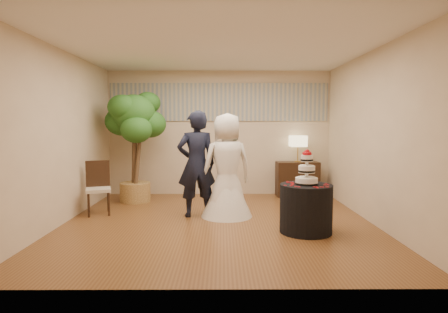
{
  "coord_description": "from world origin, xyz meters",
  "views": [
    {
      "loc": [
        0.07,
        -6.02,
        1.61
      ],
      "look_at": [
        0.1,
        0.4,
        1.05
      ],
      "focal_mm": 30.0,
      "sensor_mm": 36.0,
      "label": 1
    }
  ],
  "objects_px": {
    "table_lamp": "(298,149)",
    "bride": "(227,165)",
    "cake_table": "(306,208)",
    "ficus_tree": "(134,146)",
    "groom": "(197,164)",
    "console": "(297,179)",
    "side_chair": "(98,188)",
    "wedding_cake": "(307,167)"
  },
  "relations": [
    {
      "from": "ficus_tree",
      "to": "side_chair",
      "type": "distance_m",
      "value": 1.35
    },
    {
      "from": "table_lamp",
      "to": "ficus_tree",
      "type": "relative_size",
      "value": 0.25
    },
    {
      "from": "table_lamp",
      "to": "console",
      "type": "bearing_deg",
      "value": 0.0
    },
    {
      "from": "groom",
      "to": "side_chair",
      "type": "xyz_separation_m",
      "value": [
        -1.76,
        0.14,
        -0.44
      ]
    },
    {
      "from": "table_lamp",
      "to": "bride",
      "type": "bearing_deg",
      "value": -131.22
    },
    {
      "from": "console",
      "to": "side_chair",
      "type": "distance_m",
      "value": 4.23
    },
    {
      "from": "cake_table",
      "to": "wedding_cake",
      "type": "xyz_separation_m",
      "value": [
        0.0,
        0.0,
        0.62
      ]
    },
    {
      "from": "groom",
      "to": "bride",
      "type": "height_order",
      "value": "groom"
    },
    {
      "from": "wedding_cake",
      "to": "table_lamp",
      "type": "height_order",
      "value": "table_lamp"
    },
    {
      "from": "console",
      "to": "side_chair",
      "type": "xyz_separation_m",
      "value": [
        -3.88,
        -1.68,
        0.09
      ]
    },
    {
      "from": "ficus_tree",
      "to": "bride",
      "type": "bearing_deg",
      "value": -33.37
    },
    {
      "from": "bride",
      "to": "console",
      "type": "height_order",
      "value": "bride"
    },
    {
      "from": "groom",
      "to": "wedding_cake",
      "type": "bearing_deg",
      "value": 135.8
    },
    {
      "from": "bride",
      "to": "side_chair",
      "type": "relative_size",
      "value": 1.89
    },
    {
      "from": "table_lamp",
      "to": "ficus_tree",
      "type": "bearing_deg",
      "value": -170.43
    },
    {
      "from": "console",
      "to": "wedding_cake",
      "type": "bearing_deg",
      "value": -100.75
    },
    {
      "from": "console",
      "to": "table_lamp",
      "type": "bearing_deg",
      "value": 0.0
    },
    {
      "from": "wedding_cake",
      "to": "console",
      "type": "distance_m",
      "value": 2.9
    },
    {
      "from": "wedding_cake",
      "to": "side_chair",
      "type": "xyz_separation_m",
      "value": [
        -3.45,
        1.12,
        -0.5
      ]
    },
    {
      "from": "groom",
      "to": "side_chair",
      "type": "bearing_deg",
      "value": -18.72
    },
    {
      "from": "cake_table",
      "to": "groom",
      "type": "bearing_deg",
      "value": 149.86
    },
    {
      "from": "groom",
      "to": "console",
      "type": "xyz_separation_m",
      "value": [
        2.12,
        1.82,
        -0.53
      ]
    },
    {
      "from": "bride",
      "to": "groom",
      "type": "bearing_deg",
      "value": -19.07
    },
    {
      "from": "groom",
      "to": "cake_table",
      "type": "xyz_separation_m",
      "value": [
        1.69,
        -0.98,
        -0.56
      ]
    },
    {
      "from": "bride",
      "to": "table_lamp",
      "type": "bearing_deg",
      "value": -149.83
    },
    {
      "from": "cake_table",
      "to": "console",
      "type": "bearing_deg",
      "value": 81.19
    },
    {
      "from": "console",
      "to": "table_lamp",
      "type": "distance_m",
      "value": 0.68
    },
    {
      "from": "bride",
      "to": "wedding_cake",
      "type": "relative_size",
      "value": 3.45
    },
    {
      "from": "bride",
      "to": "cake_table",
      "type": "xyz_separation_m",
      "value": [
        1.17,
        -0.98,
        -0.54
      ]
    },
    {
      "from": "groom",
      "to": "side_chair",
      "type": "relative_size",
      "value": 1.94
    },
    {
      "from": "side_chair",
      "to": "bride",
      "type": "bearing_deg",
      "value": -22.59
    },
    {
      "from": "bride",
      "to": "side_chair",
      "type": "xyz_separation_m",
      "value": [
        -2.28,
        0.15,
        -0.42
      ]
    },
    {
      "from": "ficus_tree",
      "to": "side_chair",
      "type": "bearing_deg",
      "value": -110.03
    },
    {
      "from": "ficus_tree",
      "to": "cake_table",
      "type": "bearing_deg",
      "value": -36.01
    },
    {
      "from": "side_chair",
      "to": "table_lamp",
      "type": "bearing_deg",
      "value": 4.51
    },
    {
      "from": "groom",
      "to": "wedding_cake",
      "type": "relative_size",
      "value": 3.53
    },
    {
      "from": "cake_table",
      "to": "table_lamp",
      "type": "xyz_separation_m",
      "value": [
        0.43,
        2.8,
        0.7
      ]
    },
    {
      "from": "bride",
      "to": "side_chair",
      "type": "distance_m",
      "value": 2.32
    },
    {
      "from": "groom",
      "to": "ficus_tree",
      "type": "distance_m",
      "value": 1.85
    },
    {
      "from": "bride",
      "to": "console",
      "type": "bearing_deg",
      "value": -149.83
    },
    {
      "from": "groom",
      "to": "cake_table",
      "type": "relative_size",
      "value": 2.38
    },
    {
      "from": "console",
      "to": "side_chair",
      "type": "height_order",
      "value": "side_chair"
    }
  ]
}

